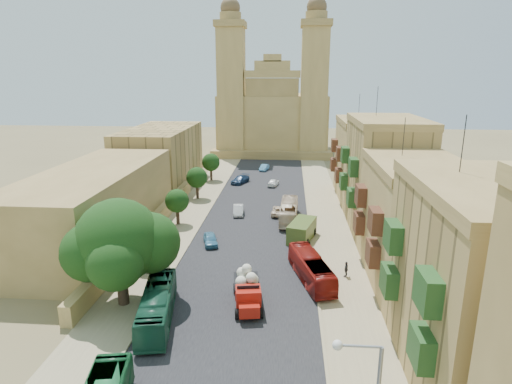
# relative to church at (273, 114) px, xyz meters

# --- Properties ---
(ground) EXTENTS (260.00, 260.00, 0.00)m
(ground) POSITION_rel_church_xyz_m (0.00, -78.61, -9.52)
(ground) COLOR brown
(road_surface) EXTENTS (14.00, 140.00, 0.01)m
(road_surface) POSITION_rel_church_xyz_m (0.00, -48.61, -9.51)
(road_surface) COLOR black
(road_surface) RESTS_ON ground
(sidewalk_east) EXTENTS (5.00, 140.00, 0.01)m
(sidewalk_east) POSITION_rel_church_xyz_m (9.50, -48.61, -9.51)
(sidewalk_east) COLOR #948561
(sidewalk_east) RESTS_ON ground
(sidewalk_west) EXTENTS (5.00, 140.00, 0.01)m
(sidewalk_west) POSITION_rel_church_xyz_m (-9.50, -48.61, -9.51)
(sidewalk_west) COLOR #948561
(sidewalk_west) RESTS_ON ground
(kerb_east) EXTENTS (0.25, 140.00, 0.12)m
(kerb_east) POSITION_rel_church_xyz_m (7.00, -48.61, -9.46)
(kerb_east) COLOR #948561
(kerb_east) RESTS_ON ground
(kerb_west) EXTENTS (0.25, 140.00, 0.12)m
(kerb_west) POSITION_rel_church_xyz_m (-7.00, -48.61, -9.46)
(kerb_west) COLOR #948561
(kerb_west) RESTS_ON ground
(townhouse_a) EXTENTS (9.00, 14.00, 16.40)m
(townhouse_a) POSITION_rel_church_xyz_m (15.95, -81.61, -3.11)
(townhouse_a) COLOR #A98A4C
(townhouse_a) RESTS_ON ground
(townhouse_b) EXTENTS (9.00, 14.00, 14.90)m
(townhouse_b) POSITION_rel_church_xyz_m (15.95, -67.61, -3.86)
(townhouse_b) COLOR #9E8147
(townhouse_b) RESTS_ON ground
(townhouse_c) EXTENTS (9.00, 14.00, 17.40)m
(townhouse_c) POSITION_rel_church_xyz_m (15.95, -53.61, -2.61)
(townhouse_c) COLOR #A98A4C
(townhouse_c) RESTS_ON ground
(townhouse_d) EXTENTS (9.00, 14.00, 15.90)m
(townhouse_d) POSITION_rel_church_xyz_m (15.95, -39.61, -3.36)
(townhouse_d) COLOR #9E8147
(townhouse_d) RESTS_ON ground
(west_wall) EXTENTS (1.00, 40.00, 1.80)m
(west_wall) POSITION_rel_church_xyz_m (-12.50, -58.61, -8.62)
(west_wall) COLOR #9E8147
(west_wall) RESTS_ON ground
(west_building_low) EXTENTS (10.00, 28.00, 8.40)m
(west_building_low) POSITION_rel_church_xyz_m (-18.00, -60.61, -5.32)
(west_building_low) COLOR olive
(west_building_low) RESTS_ON ground
(west_building_mid) EXTENTS (10.00, 22.00, 10.00)m
(west_building_mid) POSITION_rel_church_xyz_m (-18.00, -34.61, -4.52)
(west_building_mid) COLOR #A98A4C
(west_building_mid) RESTS_ON ground
(church) EXTENTS (28.00, 22.50, 36.30)m
(church) POSITION_rel_church_xyz_m (0.00, 0.00, 0.00)
(church) COLOR #9E8147
(church) RESTS_ON ground
(ficus_tree) EXTENTS (9.20, 8.46, 9.20)m
(ficus_tree) POSITION_rel_church_xyz_m (-9.42, -74.61, -4.08)
(ficus_tree) COLOR #322319
(ficus_tree) RESTS_ON ground
(street_tree_a) EXTENTS (3.63, 3.63, 5.58)m
(street_tree_a) POSITION_rel_church_xyz_m (-10.00, -66.61, -5.78)
(street_tree_a) COLOR #322319
(street_tree_a) RESTS_ON ground
(street_tree_b) EXTENTS (3.05, 3.05, 4.69)m
(street_tree_b) POSITION_rel_church_xyz_m (-10.00, -54.61, -6.38)
(street_tree_b) COLOR #322319
(street_tree_b) RESTS_ON ground
(street_tree_c) EXTENTS (3.26, 3.26, 5.02)m
(street_tree_c) POSITION_rel_church_xyz_m (-10.00, -42.61, -6.16)
(street_tree_c) COLOR #322319
(street_tree_c) RESTS_ON ground
(street_tree_d) EXTENTS (3.25, 3.25, 5.00)m
(street_tree_d) POSITION_rel_church_xyz_m (-10.00, -30.61, -6.17)
(street_tree_d) COLOR #322319
(street_tree_d) RESTS_ON ground
(red_truck) EXTENTS (3.01, 5.89, 3.30)m
(red_truck) POSITION_rel_church_xyz_m (0.98, -73.97, -8.06)
(red_truck) COLOR #A3170C
(red_truck) RESTS_ON ground
(olive_pickup) EXTENTS (3.70, 5.72, 2.18)m
(olive_pickup) POSITION_rel_church_xyz_m (5.90, -58.61, -8.45)
(olive_pickup) COLOR #41551F
(olive_pickup) RESTS_ON ground
(bus_green_north) EXTENTS (3.79, 9.62, 2.61)m
(bus_green_north) POSITION_rel_church_xyz_m (-5.82, -76.96, -8.21)
(bus_green_north) COLOR #194F37
(bus_green_north) RESTS_ON ground
(bus_red_east) EXTENTS (4.35, 9.06, 2.46)m
(bus_red_east) POSITION_rel_church_xyz_m (6.50, -69.13, -8.29)
(bus_red_east) COLOR maroon
(bus_red_east) RESTS_ON ground
(bus_cream_east) EXTENTS (2.47, 9.18, 2.54)m
(bus_cream_east) POSITION_rel_church_xyz_m (4.32, -52.02, -8.25)
(bus_cream_east) COLOR beige
(bus_cream_east) RESTS_ON ground
(car_blue_a) EXTENTS (2.40, 3.90, 1.24)m
(car_blue_a) POSITION_rel_church_xyz_m (-4.55, -61.13, -8.89)
(car_blue_a) COLOR teal
(car_blue_a) RESTS_ON ground
(car_white_a) EXTENTS (1.77, 4.02, 1.28)m
(car_white_a) POSITION_rel_church_xyz_m (-2.67, -49.99, -8.87)
(car_white_a) COLOR silver
(car_white_a) RESTS_ON ground
(car_cream) EXTENTS (2.23, 4.38, 1.19)m
(car_cream) POSITION_rel_church_xyz_m (3.01, -49.64, -8.92)
(car_cream) COLOR beige
(car_cream) RESTS_ON ground
(car_dkblue) EXTENTS (3.48, 4.95, 1.33)m
(car_dkblue) POSITION_rel_church_xyz_m (-4.45, -32.32, -8.85)
(car_dkblue) COLOR navy
(car_dkblue) RESTS_ON ground
(car_white_b) EXTENTS (2.18, 3.81, 1.22)m
(car_white_b) POSITION_rel_church_xyz_m (1.53, -33.82, -8.90)
(car_white_b) COLOR white
(car_white_b) RESTS_ON ground
(car_blue_b) EXTENTS (1.97, 3.85, 1.21)m
(car_blue_b) POSITION_rel_church_xyz_m (-0.83, -21.35, -8.91)
(car_blue_b) COLOR #559DCE
(car_blue_b) RESTS_ON ground
(pedestrian_a) EXTENTS (0.65, 0.48, 1.63)m
(pedestrian_a) POSITION_rel_church_xyz_m (7.50, -69.65, -8.70)
(pedestrian_a) COLOR #252328
(pedestrian_a) RESTS_ON ground
(pedestrian_c) EXTENTS (0.69, 1.00, 1.57)m
(pedestrian_c) POSITION_rel_church_xyz_m (9.90, -68.10, -8.73)
(pedestrian_c) COLOR #36363A
(pedestrian_c) RESTS_ON ground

